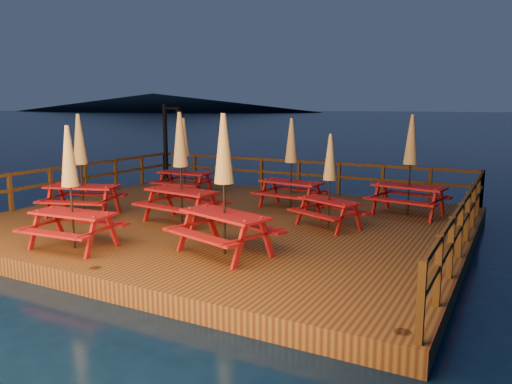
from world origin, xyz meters
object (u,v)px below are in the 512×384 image
at_px(picnic_table_1, 71,186).
at_px(picnic_table_2, 330,179).
at_px(lamp_post, 169,136).
at_px(picnic_table_0, 184,155).

bearing_deg(picnic_table_1, picnic_table_2, 41.13).
bearing_deg(lamp_post, picnic_table_2, -27.06).
bearing_deg(picnic_table_2, picnic_table_0, -175.09).
relative_size(lamp_post, picnic_table_1, 1.17).
height_order(picnic_table_0, picnic_table_2, picnic_table_0).
bearing_deg(picnic_table_0, picnic_table_2, -22.10).
height_order(picnic_table_0, picnic_table_1, picnic_table_1).
xyz_separation_m(lamp_post, picnic_table_2, (8.12, -4.15, -0.60)).
distance_m(picnic_table_0, picnic_table_2, 6.15).
distance_m(picnic_table_1, picnic_table_2, 5.91).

